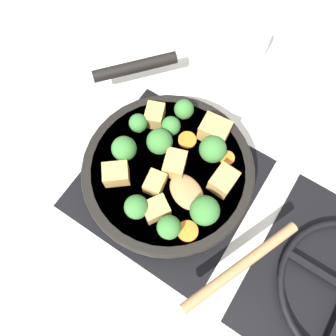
# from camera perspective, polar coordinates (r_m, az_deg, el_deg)

# --- Properties ---
(ground_plane) EXTENTS (2.40, 2.40, 0.00)m
(ground_plane) POSITION_cam_1_polar(r_m,az_deg,el_deg) (0.63, -0.00, -2.72)
(ground_plane) COLOR silver
(front_burner_grate) EXTENTS (0.31, 0.31, 0.03)m
(front_burner_grate) POSITION_cam_1_polar(r_m,az_deg,el_deg) (0.62, -0.00, -2.36)
(front_burner_grate) COLOR black
(front_burner_grate) RESTS_ON ground_plane
(skillet_pan) EXTENTS (0.37, 0.39, 0.06)m
(skillet_pan) POSITION_cam_1_polar(r_m,az_deg,el_deg) (0.58, -0.07, -0.66)
(skillet_pan) COLOR black
(skillet_pan) RESTS_ON front_burner_grate
(wooden_spoon) EXTENTS (0.20, 0.22, 0.02)m
(wooden_spoon) POSITION_cam_1_polar(r_m,az_deg,el_deg) (0.52, 8.17, -10.75)
(wooden_spoon) COLOR #A87A4C
(wooden_spoon) RESTS_ON skillet_pan
(tofu_cube_center_large) EXTENTS (0.05, 0.04, 0.03)m
(tofu_cube_center_large) POSITION_cam_1_polar(r_m,az_deg,el_deg) (0.58, -2.34, 9.12)
(tofu_cube_center_large) COLOR tan
(tofu_cube_center_large) RESTS_ON skillet_pan
(tofu_cube_near_handle) EXTENTS (0.05, 0.05, 0.03)m
(tofu_cube_near_handle) POSITION_cam_1_polar(r_m,az_deg,el_deg) (0.54, 1.19, 0.68)
(tofu_cube_near_handle) COLOR tan
(tofu_cube_near_handle) RESTS_ON skillet_pan
(tofu_cube_east_chunk) EXTENTS (0.04, 0.05, 0.04)m
(tofu_cube_east_chunk) POSITION_cam_1_polar(r_m,az_deg,el_deg) (0.57, 8.10, 6.47)
(tofu_cube_east_chunk) COLOR tan
(tofu_cube_east_chunk) RESTS_ON skillet_pan
(tofu_cube_west_chunk) EXTENTS (0.05, 0.05, 0.03)m
(tofu_cube_west_chunk) POSITION_cam_1_polar(r_m,az_deg,el_deg) (0.54, -9.02, -1.04)
(tofu_cube_west_chunk) COLOR tan
(tofu_cube_west_chunk) RESTS_ON skillet_pan
(tofu_cube_back_piece) EXTENTS (0.05, 0.05, 0.03)m
(tofu_cube_back_piece) POSITION_cam_1_polar(r_m,az_deg,el_deg) (0.52, -2.14, -7.18)
(tofu_cube_back_piece) COLOR tan
(tofu_cube_back_piece) RESTS_ON skillet_pan
(tofu_cube_front_piece) EXTENTS (0.04, 0.03, 0.03)m
(tofu_cube_front_piece) POSITION_cam_1_polar(r_m,az_deg,el_deg) (0.53, -2.54, -2.51)
(tofu_cube_front_piece) COLOR tan
(tofu_cube_front_piece) RESTS_ON skillet_pan
(tofu_cube_mid_small) EXTENTS (0.05, 0.04, 0.03)m
(tofu_cube_mid_small) POSITION_cam_1_polar(r_m,az_deg,el_deg) (0.54, 9.60, -2.22)
(tofu_cube_mid_small) COLOR tan
(tofu_cube_mid_small) RESTS_ON skillet_pan
(broccoli_floret_near_spoon) EXTENTS (0.05, 0.05, 0.05)m
(broccoli_floret_near_spoon) POSITION_cam_1_polar(r_m,az_deg,el_deg) (0.50, 6.41, -7.38)
(broccoli_floret_near_spoon) COLOR #709956
(broccoli_floret_near_spoon) RESTS_ON skillet_pan
(broccoli_floret_center_top) EXTENTS (0.04, 0.04, 0.05)m
(broccoli_floret_center_top) POSITION_cam_1_polar(r_m,az_deg,el_deg) (0.54, -1.47, 4.62)
(broccoli_floret_center_top) COLOR #709956
(broccoli_floret_center_top) RESTS_ON skillet_pan
(broccoli_floret_east_rim) EXTENTS (0.04, 0.04, 0.05)m
(broccoli_floret_east_rim) POSITION_cam_1_polar(r_m,az_deg,el_deg) (0.54, -7.65, 3.35)
(broccoli_floret_east_rim) COLOR #709956
(broccoli_floret_east_rim) RESTS_ON skillet_pan
(broccoli_floret_west_rim) EXTENTS (0.03, 0.03, 0.04)m
(broccoli_floret_west_rim) POSITION_cam_1_polar(r_m,az_deg,el_deg) (0.56, 0.51, 7.29)
(broccoli_floret_west_rim) COLOR #709956
(broccoli_floret_west_rim) RESTS_ON skillet_pan
(broccoli_floret_north_edge) EXTENTS (0.05, 0.05, 0.05)m
(broccoli_floret_north_edge) POSITION_cam_1_polar(r_m,az_deg,el_deg) (0.54, 7.80, 3.24)
(broccoli_floret_north_edge) COLOR #709956
(broccoli_floret_north_edge) RESTS_ON skillet_pan
(broccoli_floret_south_cluster) EXTENTS (0.04, 0.04, 0.04)m
(broccoli_floret_south_cluster) POSITION_cam_1_polar(r_m,az_deg,el_deg) (0.50, 0.16, -10.29)
(broccoli_floret_south_cluster) COLOR #709956
(broccoli_floret_south_cluster) RESTS_ON skillet_pan
(broccoli_floret_mid_floret) EXTENTS (0.03, 0.03, 0.04)m
(broccoli_floret_mid_floret) POSITION_cam_1_polar(r_m,az_deg,el_deg) (0.57, -5.19, 7.77)
(broccoli_floret_mid_floret) COLOR #709956
(broccoli_floret_mid_floret) RESTS_ON skillet_pan
(broccoli_floret_small_inner) EXTENTS (0.04, 0.04, 0.05)m
(broccoli_floret_small_inner) POSITION_cam_1_polar(r_m,az_deg,el_deg) (0.51, -5.59, -6.73)
(broccoli_floret_small_inner) COLOR #709956
(broccoli_floret_small_inner) RESTS_ON skillet_pan
(broccoli_floret_tall_stem) EXTENTS (0.03, 0.03, 0.04)m
(broccoli_floret_tall_stem) POSITION_cam_1_polar(r_m,az_deg,el_deg) (0.58, 2.79, 10.14)
(broccoli_floret_tall_stem) COLOR #709956
(broccoli_floret_tall_stem) RESTS_ON skillet_pan
(carrot_slice_orange_thin) EXTENTS (0.03, 0.03, 0.01)m
(carrot_slice_orange_thin) POSITION_cam_1_polar(r_m,az_deg,el_deg) (0.52, 3.43, -10.89)
(carrot_slice_orange_thin) COLOR orange
(carrot_slice_orange_thin) RESTS_ON skillet_pan
(carrot_slice_near_center) EXTENTS (0.03, 0.03, 0.01)m
(carrot_slice_near_center) POSITION_cam_1_polar(r_m,az_deg,el_deg) (0.57, 10.21, 1.73)
(carrot_slice_near_center) COLOR orange
(carrot_slice_near_center) RESTS_ON skillet_pan
(carrot_slice_edge_slice) EXTENTS (0.03, 0.03, 0.01)m
(carrot_slice_edge_slice) POSITION_cam_1_polar(r_m,az_deg,el_deg) (0.57, 3.41, 4.87)
(carrot_slice_edge_slice) COLOR orange
(carrot_slice_edge_slice) RESTS_ON skillet_pan
(salt_shaker) EXTENTS (0.04, 0.04, 0.09)m
(salt_shaker) POSITION_cam_1_polar(r_m,az_deg,el_deg) (0.78, 15.50, 20.28)
(salt_shaker) COLOR white
(salt_shaker) RESTS_ON ground_plane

